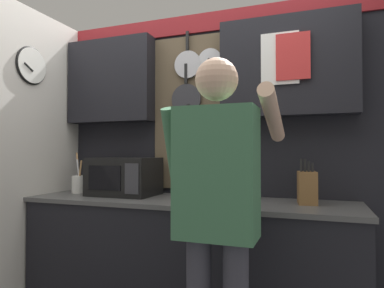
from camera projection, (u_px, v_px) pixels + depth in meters
name	position (u px, v px, depth m)	size (l,w,h in m)	color
base_cabinet_counter	(186.00, 266.00, 2.34)	(2.27, 0.61, 0.91)	black
back_wall_unit	(200.00, 124.00, 2.62)	(2.84, 0.23, 2.31)	black
side_wall	(10.00, 162.00, 2.38)	(0.07, 1.60, 2.31)	silver
microwave	(124.00, 176.00, 2.59)	(0.48, 0.37, 0.28)	black
knife_block	(307.00, 187.00, 2.14)	(0.13, 0.16, 0.28)	brown
utensil_crock	(79.00, 183.00, 2.73)	(0.12, 0.12, 0.32)	white
person	(218.00, 200.00, 1.63)	(0.54, 0.64, 1.68)	#383842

